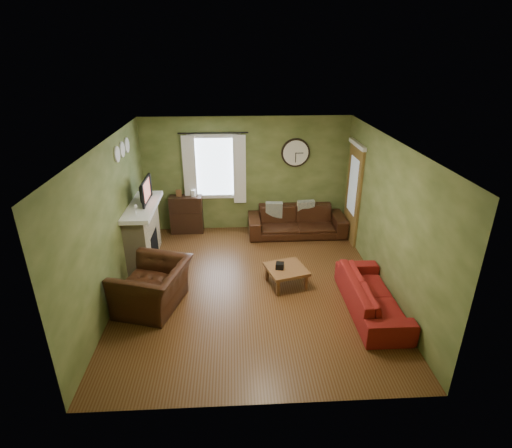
{
  "coord_description": "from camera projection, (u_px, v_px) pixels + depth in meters",
  "views": [
    {
      "loc": [
        -0.26,
        -6.1,
        3.93
      ],
      "look_at": [
        0.1,
        0.4,
        1.05
      ],
      "focal_mm": 28.0,
      "sensor_mm": 36.0,
      "label": 1
    }
  ],
  "objects": [
    {
      "name": "tv_screen",
      "position": [
        146.0,
        191.0,
        7.69
      ],
      "size": [
        0.02,
        0.62,
        0.36
      ],
      "primitive_type": "cube",
      "color": "#994C3F",
      "rests_on": "mantel"
    },
    {
      "name": "floor",
      "position": [
        252.0,
        286.0,
        7.17
      ],
      "size": [
        4.6,
        5.2,
        0.0
      ],
      "primitive_type": "cube",
      "color": "#543218",
      "rests_on": "ground"
    },
    {
      "name": "window_pane",
      "position": [
        215.0,
        167.0,
        8.89
      ],
      "size": [
        1.0,
        0.02,
        1.3
      ],
      "primitive_type": null,
      "color": "silver",
      "rests_on": "wall_back"
    },
    {
      "name": "tissue_box",
      "position": [
        280.0,
        266.0,
        7.04
      ],
      "size": [
        0.17,
        0.17,
        0.11
      ],
      "primitive_type": "cube",
      "rotation": [
        0.0,
        0.0,
        -0.21
      ],
      "color": "black",
      "rests_on": "coffee_table"
    },
    {
      "name": "pillow_left",
      "position": [
        274.0,
        210.0,
        9.09
      ],
      "size": [
        0.39,
        0.15,
        0.38
      ],
      "primitive_type": "cube",
      "rotation": [
        0.0,
        0.0,
        -0.1
      ],
      "color": "gray",
      "rests_on": "sofa_brown"
    },
    {
      "name": "wine_glass_a",
      "position": [
        136.0,
        210.0,
        7.15
      ],
      "size": [
        0.06,
        0.06,
        0.18
      ],
      "primitive_type": null,
      "color": "white",
      "rests_on": "mantel"
    },
    {
      "name": "wine_glass_b",
      "position": [
        136.0,
        209.0,
        7.16
      ],
      "size": [
        0.07,
        0.07,
        0.19
      ],
      "primitive_type": null,
      "color": "white",
      "rests_on": "mantel"
    },
    {
      "name": "sofa_brown",
      "position": [
        297.0,
        221.0,
        9.07
      ],
      "size": [
        2.18,
        0.85,
        0.64
      ],
      "primitive_type": "imported",
      "color": "black",
      "rests_on": "floor"
    },
    {
      "name": "armchair",
      "position": [
        153.0,
        286.0,
        6.49
      ],
      "size": [
        1.3,
        1.4,
        0.75
      ],
      "primitive_type": "imported",
      "rotation": [
        0.0,
        0.0,
        -1.86
      ],
      "color": "black",
      "rests_on": "floor"
    },
    {
      "name": "wall_front",
      "position": [
        262.0,
        316.0,
        4.27
      ],
      "size": [
        4.6,
        0.0,
        2.6
      ],
      "primitive_type": "cube",
      "color": "#5D6B34",
      "rests_on": "ground"
    },
    {
      "name": "wall_right",
      "position": [
        387.0,
        217.0,
        6.76
      ],
      "size": [
        0.0,
        5.2,
        2.6
      ],
      "primitive_type": "cube",
      "color": "#5D6B34",
      "rests_on": "ground"
    },
    {
      "name": "wall_left",
      "position": [
        111.0,
        223.0,
        6.53
      ],
      "size": [
        0.0,
        5.2,
        2.6
      ],
      "primitive_type": "cube",
      "color": "#5D6B34",
      "rests_on": "ground"
    },
    {
      "name": "pillow_right",
      "position": [
        305.0,
        208.0,
        9.16
      ],
      "size": [
        0.4,
        0.16,
        0.39
      ],
      "primitive_type": "cube",
      "rotation": [
        0.0,
        0.0,
        0.12
      ],
      "color": "gray",
      "rests_on": "sofa_brown"
    },
    {
      "name": "medallion_mid",
      "position": [
        122.0,
        149.0,
        7.2
      ],
      "size": [
        0.28,
        0.28,
        0.03
      ],
      "primitive_type": "cylinder",
      "color": "white",
      "rests_on": "wall_left"
    },
    {
      "name": "medallion_left",
      "position": [
        117.0,
        154.0,
        6.88
      ],
      "size": [
        0.28,
        0.28,
        0.03
      ],
      "primitive_type": "cylinder",
      "color": "white",
      "rests_on": "wall_left"
    },
    {
      "name": "bookshelf",
      "position": [
        187.0,
        214.0,
        9.14
      ],
      "size": [
        0.73,
        0.31,
        0.87
      ],
      "primitive_type": null,
      "color": "black",
      "rests_on": "floor"
    },
    {
      "name": "door",
      "position": [
        353.0,
        194.0,
        8.55
      ],
      "size": [
        0.05,
        0.9,
        2.1
      ],
      "primitive_type": "cube",
      "color": "brown",
      "rests_on": "floor"
    },
    {
      "name": "sofa_red",
      "position": [
        372.0,
        295.0,
        6.42
      ],
      "size": [
        0.75,
        1.91,
        0.56
      ],
      "primitive_type": "imported",
      "rotation": [
        0.0,
        0.0,
        1.57
      ],
      "color": "maroon",
      "rests_on": "floor"
    },
    {
      "name": "curtain_right",
      "position": [
        240.0,
        170.0,
        8.84
      ],
      "size": [
        0.28,
        0.04,
        1.55
      ],
      "primitive_type": "cube",
      "color": "white",
      "rests_on": "wall_back"
    },
    {
      "name": "curtain_left",
      "position": [
        190.0,
        171.0,
        8.79
      ],
      "size": [
        0.28,
        0.04,
        1.55
      ],
      "primitive_type": "cube",
      "color": "white",
      "rests_on": "wall_back"
    },
    {
      "name": "coffee_table",
      "position": [
        286.0,
        276.0,
        7.15
      ],
      "size": [
        0.82,
        0.82,
        0.35
      ],
      "primitive_type": null,
      "rotation": [
        0.0,
        0.0,
        0.28
      ],
      "color": "brown",
      "rests_on": "floor"
    },
    {
      "name": "medallion_right",
      "position": [
        127.0,
        145.0,
        7.52
      ],
      "size": [
        0.28,
        0.28,
        0.03
      ],
      "primitive_type": "cylinder",
      "color": "white",
      "rests_on": "wall_left"
    },
    {
      "name": "tv",
      "position": [
        143.0,
        193.0,
        7.71
      ],
      "size": [
        0.08,
        0.6,
        0.35
      ],
      "primitive_type": "imported",
      "rotation": [
        0.0,
        0.0,
        1.57
      ],
      "color": "black",
      "rests_on": "mantel"
    },
    {
      "name": "wall_clock",
      "position": [
        296.0,
        153.0,
        8.83
      ],
      "size": [
        0.64,
        0.06,
        0.64
      ],
      "primitive_type": null,
      "color": "white",
      "rests_on": "wall_back"
    },
    {
      "name": "ceiling",
      "position": [
        251.0,
        142.0,
        6.12
      ],
      "size": [
        4.6,
        5.2,
        0.0
      ],
      "primitive_type": "cube",
      "color": "white",
      "rests_on": "ground"
    },
    {
      "name": "book",
      "position": [
        186.0,
        188.0,
        9.19
      ],
      "size": [
        0.3,
        0.31,
        0.02
      ],
      "primitive_type": "imported",
      "rotation": [
        0.0,
        0.0,
        0.63
      ],
      "color": "brown",
      "rests_on": "bookshelf"
    },
    {
      "name": "curtain_rod",
      "position": [
        213.0,
        133.0,
        8.48
      ],
      "size": [
        0.03,
        0.03,
        1.5
      ],
      "primitive_type": "cylinder",
      "color": "black",
      "rests_on": "wall_back"
    },
    {
      "name": "firebox",
      "position": [
        154.0,
        245.0,
        8.0
      ],
      "size": [
        0.04,
        0.6,
        0.55
      ],
      "primitive_type": "cube",
      "color": "black",
      "rests_on": "fireplace"
    },
    {
      "name": "wall_back",
      "position": [
        246.0,
        175.0,
        9.02
      ],
      "size": [
        4.6,
        0.0,
        2.6
      ],
      "primitive_type": "cube",
      "color": "#5D6B34",
      "rests_on": "ground"
    },
    {
      "name": "mantel",
      "position": [
        141.0,
        206.0,
        7.66
      ],
      "size": [
        0.58,
        1.6,
        0.08
      ],
      "primitive_type": "cube",
      "color": "white",
      "rests_on": "fireplace"
    },
    {
      "name": "fireplace",
      "position": [
        143.0,
        234.0,
        7.89
      ],
      "size": [
        0.4,
        1.4,
        1.1
      ],
      "primitive_type": "cube",
      "color": "tan",
      "rests_on": "floor"
    }
  ]
}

